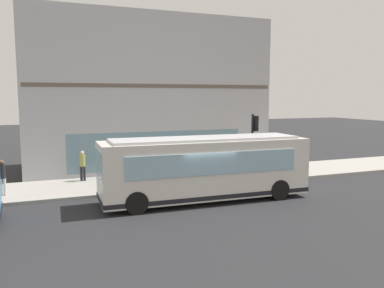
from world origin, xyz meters
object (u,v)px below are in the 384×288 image
Objects in this scene: city_bus_nearside at (205,169)px; pedestrian_walking_along_curb at (2,175)px; fire_hydrant at (165,178)px; newspaper_vending_box at (247,162)px; traffic_light_near_corner at (254,134)px; pedestrian_near_building_entrance at (83,164)px.

city_bus_nearside reaches higher than pedestrian_walking_along_curb.
pedestrian_walking_along_curb is at bearing 66.85° from city_bus_nearside.
fire_hydrant is 0.42× the size of pedestrian_walking_along_curb.
city_bus_nearside is 13.65× the size of fire_hydrant.
fire_hydrant is (3.36, 0.96, -1.04)m from city_bus_nearside.
city_bus_nearside is 8.36m from newspaper_vending_box.
traffic_light_near_corner is 10.15m from pedestrian_near_building_entrance.
fire_hydrant is 8.24m from pedestrian_walking_along_curb.
pedestrian_walking_along_curb is 1.97× the size of newspaper_vending_box.
traffic_light_near_corner is at bearing -93.52° from fire_hydrant.
city_bus_nearside is at bearing -113.15° from pedestrian_walking_along_curb.
pedestrian_near_building_entrance is 1.94× the size of newspaper_vending_box.
newspaper_vending_box is at bearing -89.78° from pedestrian_near_building_entrance.
traffic_light_near_corner is 5.18× the size of fire_hydrant.
pedestrian_walking_along_curb is 14.97m from newspaper_vending_box.
pedestrian_near_building_entrance is at bearing 40.30° from city_bus_nearside.
city_bus_nearside is 7.93m from pedestrian_near_building_entrance.
traffic_light_near_corner reaches higher than pedestrian_walking_along_curb.
fire_hydrant is 7.15m from newspaper_vending_box.
traffic_light_near_corner is 3.97m from newspaper_vending_box.
city_bus_nearside is 2.64× the size of traffic_light_near_corner.
fire_hydrant is at bearing 112.38° from newspaper_vending_box.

